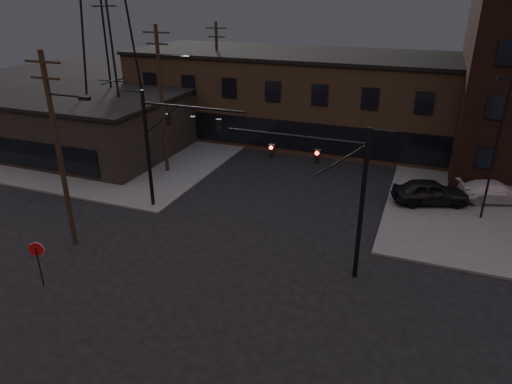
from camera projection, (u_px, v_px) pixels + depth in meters
ground at (203, 298)px, 22.08m from camera, size 140.00×140.00×0.00m
sidewalk_nw at (113, 132)px, 48.11m from camera, size 30.00×30.00×0.15m
building_row at (334, 99)px, 44.36m from camera, size 40.00×12.00×8.00m
building_left at (86, 125)px, 41.35m from camera, size 16.00×12.00×5.00m
traffic_signal_near at (340, 186)px, 22.16m from camera, size 7.12×0.24×8.00m
traffic_signal_far at (164, 138)px, 29.11m from camera, size 7.12×0.24×8.00m
stop_sign at (37, 254)px, 22.29m from camera, size 0.72×0.33×2.48m
utility_pole_near at (59, 148)px, 24.55m from camera, size 3.70×0.28×11.00m
utility_pole_mid at (162, 98)px, 35.02m from camera, size 3.70×0.28×11.50m
utility_pole_far at (218, 77)px, 45.74m from camera, size 2.20×0.28×11.00m
transmission_tower at (104, 6)px, 38.37m from camera, size 7.00×7.00×25.00m
lot_light_a at (498, 138)px, 27.50m from camera, size 1.50×0.28×9.14m
parked_car_lot_a at (430, 192)px, 31.28m from camera, size 5.45×3.65×1.72m
parked_car_lot_b at (495, 192)px, 31.66m from camera, size 5.41×3.53×1.46m
car_crossing at (330, 137)px, 43.84m from camera, size 2.38×4.79×1.51m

